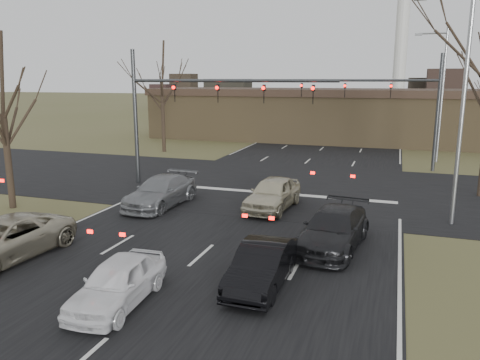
{
  "coord_description": "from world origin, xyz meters",
  "views": [
    {
      "loc": [
        6.44,
        -11.75,
        6.28
      ],
      "look_at": [
        0.13,
        7.04,
        2.0
      ],
      "focal_mm": 35.0,
      "sensor_mm": 36.0,
      "label": 1
    }
  ],
  "objects_px": {
    "car_white_sedan": "(118,282)",
    "car_charcoal_sedan": "(333,229)",
    "car_silver_ahead": "(273,193)",
    "mast_arm_near": "(185,101)",
    "mast_arm_far": "(395,98)",
    "building": "(353,115)",
    "streetlight_right_near": "(459,96)",
    "car_silver_suv": "(2,240)",
    "streetlight_right_far": "(440,89)",
    "car_grey_ahead": "(161,192)",
    "car_black_hatch": "(262,265)"
  },
  "relations": [
    {
      "from": "car_charcoal_sedan",
      "to": "car_grey_ahead",
      "type": "distance_m",
      "value": 9.64
    },
    {
      "from": "streetlight_right_near",
      "to": "car_charcoal_sedan",
      "type": "height_order",
      "value": "streetlight_right_near"
    },
    {
      "from": "mast_arm_near",
      "to": "car_silver_suv",
      "type": "distance_m",
      "value": 13.36
    },
    {
      "from": "streetlight_right_far",
      "to": "car_white_sedan",
      "type": "distance_m",
      "value": 30.33
    },
    {
      "from": "mast_arm_far",
      "to": "car_silver_suv",
      "type": "xyz_separation_m",
      "value": [
        -12.68,
        -22.57,
        -4.29
      ]
    },
    {
      "from": "streetlight_right_near",
      "to": "car_black_hatch",
      "type": "bearing_deg",
      "value": -124.72
    },
    {
      "from": "car_silver_suv",
      "to": "car_silver_ahead",
      "type": "bearing_deg",
      "value": 56.41
    },
    {
      "from": "car_white_sedan",
      "to": "car_silver_ahead",
      "type": "xyz_separation_m",
      "value": [
        1.63,
        11.07,
        0.12
      ]
    },
    {
      "from": "streetlight_right_near",
      "to": "streetlight_right_far",
      "type": "bearing_deg",
      "value": 88.32
    },
    {
      "from": "streetlight_right_far",
      "to": "car_white_sedan",
      "type": "relative_size",
      "value": 2.56
    },
    {
      "from": "mast_arm_far",
      "to": "car_charcoal_sedan",
      "type": "distance_m",
      "value": 18.23
    },
    {
      "from": "car_white_sedan",
      "to": "car_silver_ahead",
      "type": "relative_size",
      "value": 0.84
    },
    {
      "from": "streetlight_right_far",
      "to": "car_grey_ahead",
      "type": "bearing_deg",
      "value": -127.31
    },
    {
      "from": "streetlight_right_far",
      "to": "car_silver_suv",
      "type": "distance_m",
      "value": 31.31
    },
    {
      "from": "building",
      "to": "car_silver_suv",
      "type": "bearing_deg",
      "value": -102.75
    },
    {
      "from": "streetlight_right_near",
      "to": "car_silver_ahead",
      "type": "bearing_deg",
      "value": -179.23
    },
    {
      "from": "car_silver_suv",
      "to": "mast_arm_far",
      "type": "bearing_deg",
      "value": 64.95
    },
    {
      "from": "car_white_sedan",
      "to": "car_silver_ahead",
      "type": "height_order",
      "value": "car_silver_ahead"
    },
    {
      "from": "building",
      "to": "car_black_hatch",
      "type": "bearing_deg",
      "value": -88.79
    },
    {
      "from": "building",
      "to": "mast_arm_far",
      "type": "relative_size",
      "value": 3.81
    },
    {
      "from": "car_charcoal_sedan",
      "to": "mast_arm_far",
      "type": "bearing_deg",
      "value": 90.8
    },
    {
      "from": "mast_arm_far",
      "to": "car_silver_suv",
      "type": "relative_size",
      "value": 2.11
    },
    {
      "from": "car_white_sedan",
      "to": "building",
      "type": "bearing_deg",
      "value": 82.48
    },
    {
      "from": "streetlight_right_near",
      "to": "car_grey_ahead",
      "type": "xyz_separation_m",
      "value": [
        -13.46,
        -1.32,
        -4.85
      ]
    },
    {
      "from": "streetlight_right_far",
      "to": "car_charcoal_sedan",
      "type": "bearing_deg",
      "value": -102.78
    },
    {
      "from": "streetlight_right_far",
      "to": "streetlight_right_near",
      "type": "bearing_deg",
      "value": -91.68
    },
    {
      "from": "streetlight_right_far",
      "to": "car_charcoal_sedan",
      "type": "relative_size",
      "value": 1.97
    },
    {
      "from": "car_white_sedan",
      "to": "streetlight_right_near",
      "type": "bearing_deg",
      "value": 45.89
    },
    {
      "from": "mast_arm_near",
      "to": "mast_arm_far",
      "type": "relative_size",
      "value": 1.09
    },
    {
      "from": "streetlight_right_near",
      "to": "car_silver_suv",
      "type": "xyz_separation_m",
      "value": [
        -15.32,
        -9.57,
        -4.85
      ]
    },
    {
      "from": "building",
      "to": "car_grey_ahead",
      "type": "xyz_separation_m",
      "value": [
        -6.64,
        -29.32,
        -1.93
      ]
    },
    {
      "from": "building",
      "to": "car_silver_ahead",
      "type": "height_order",
      "value": "building"
    },
    {
      "from": "car_silver_ahead",
      "to": "streetlight_right_near",
      "type": "bearing_deg",
      "value": 5.25
    },
    {
      "from": "car_silver_suv",
      "to": "car_charcoal_sedan",
      "type": "distance_m",
      "value": 11.98
    },
    {
      "from": "building",
      "to": "car_charcoal_sedan",
      "type": "bearing_deg",
      "value": -85.77
    },
    {
      "from": "car_silver_ahead",
      "to": "car_grey_ahead",
      "type": "bearing_deg",
      "value": -163.08
    },
    {
      "from": "streetlight_right_far",
      "to": "car_grey_ahead",
      "type": "height_order",
      "value": "streetlight_right_far"
    },
    {
      "from": "streetlight_right_far",
      "to": "car_silver_suv",
      "type": "relative_size",
      "value": 1.9
    },
    {
      "from": "building",
      "to": "streetlight_right_near",
      "type": "distance_m",
      "value": 28.97
    },
    {
      "from": "car_silver_suv",
      "to": "car_white_sedan",
      "type": "height_order",
      "value": "car_silver_suv"
    },
    {
      "from": "mast_arm_far",
      "to": "streetlight_right_near",
      "type": "height_order",
      "value": "streetlight_right_near"
    },
    {
      "from": "car_silver_suv",
      "to": "streetlight_right_near",
      "type": "bearing_deg",
      "value": 36.28
    },
    {
      "from": "car_black_hatch",
      "to": "car_silver_ahead",
      "type": "xyz_separation_m",
      "value": [
        -1.91,
        8.62,
        0.12
      ]
    },
    {
      "from": "building",
      "to": "car_silver_suv",
      "type": "xyz_separation_m",
      "value": [
        -8.5,
        -37.57,
        -1.93
      ]
    },
    {
      "from": "mast_arm_far",
      "to": "streetlight_right_near",
      "type": "distance_m",
      "value": 13.28
    },
    {
      "from": "car_white_sedan",
      "to": "car_black_hatch",
      "type": "bearing_deg",
      "value": 31.18
    },
    {
      "from": "building",
      "to": "car_charcoal_sedan",
      "type": "height_order",
      "value": "building"
    },
    {
      "from": "car_silver_suv",
      "to": "car_grey_ahead",
      "type": "distance_m",
      "value": 8.46
    },
    {
      "from": "building",
      "to": "car_charcoal_sedan",
      "type": "distance_m",
      "value": 32.78
    },
    {
      "from": "car_white_sedan",
      "to": "car_charcoal_sedan",
      "type": "distance_m",
      "value": 8.35
    }
  ]
}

